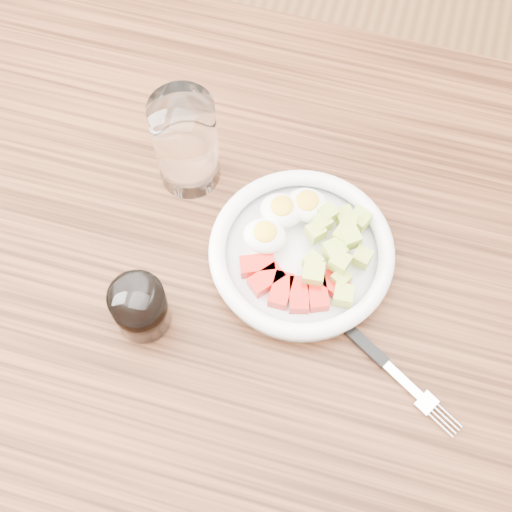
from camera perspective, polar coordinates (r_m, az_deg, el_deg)
The scene contains 6 objects.
ground at distance 1.69m, azimuth 0.24°, elevation -11.80°, with size 4.00×4.00×0.00m, color brown.
dining_table at distance 1.05m, azimuth 0.38°, elevation -3.60°, with size 1.50×0.90×0.77m.
bowl at distance 0.95m, azimuth 3.64°, elevation 0.48°, with size 0.25×0.25×0.06m.
fork at distance 0.92m, azimuth 9.25°, elevation -7.54°, with size 0.20×0.13×0.01m.
water_glass at distance 0.97m, azimuth -5.64°, elevation 8.98°, with size 0.09×0.09×0.15m, color white.
coffee_glass at distance 0.91m, azimuth -9.25°, elevation -4.13°, with size 0.07×0.07×0.08m.
Camera 1 is at (0.10, -0.36, 1.65)m, focal length 50.00 mm.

